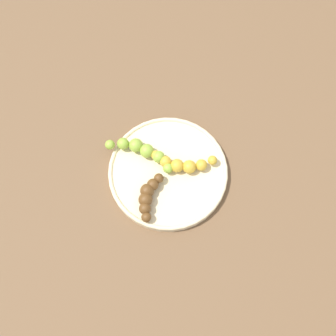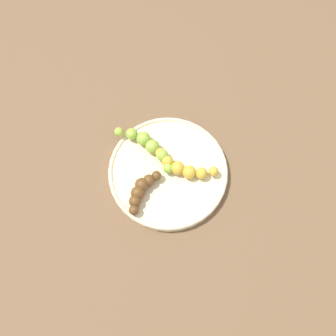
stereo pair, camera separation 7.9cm
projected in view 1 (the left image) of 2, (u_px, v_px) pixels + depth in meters
The scene contains 5 objects.
ground_plane at pixel (168, 174), 0.90m from camera, with size 2.40×2.40×0.00m, color brown.
fruit_bowl at pixel (168, 172), 0.88m from camera, with size 0.28×0.28×0.02m.
banana_spotted at pixel (183, 164), 0.87m from camera, with size 0.10×0.13×0.03m.
banana_green at pixel (141, 150), 0.88m from camera, with size 0.08×0.16×0.03m.
banana_overripe at pixel (148, 196), 0.84m from camera, with size 0.11×0.07×0.03m.
Camera 1 is at (-0.23, -0.20, 0.84)m, focal length 40.02 mm.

